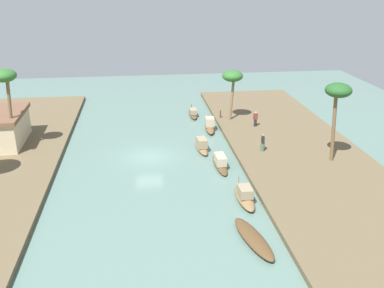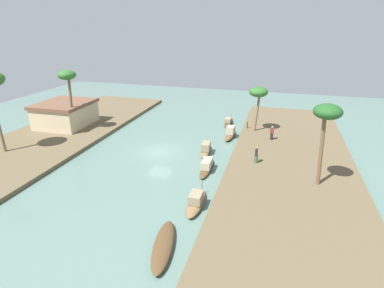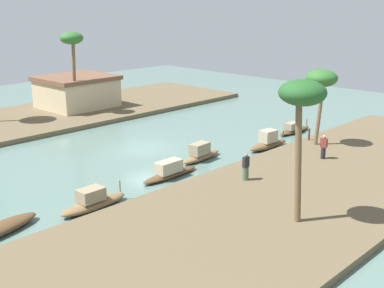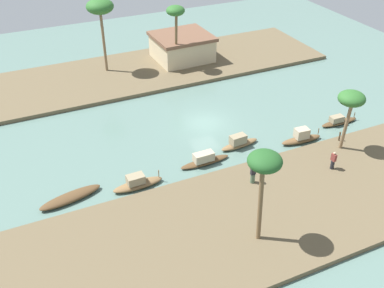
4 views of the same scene
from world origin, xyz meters
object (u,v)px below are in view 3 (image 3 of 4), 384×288
(sampan_foreground, at_px, (201,154))
(riverside_building, at_px, (77,91))
(palm_tree_left_near, at_px, (302,99))
(palm_tree_right_tall, at_px, (72,43))
(person_by_mooring, at_px, (246,169))
(mooring_post, at_px, (309,135))
(palm_tree_left_far, at_px, (322,80))
(sampan_downstream_large, at_px, (294,129))
(person_on_near_bank, at_px, (324,147))
(sampan_near_left_bank, at_px, (93,202))
(sampan_with_tall_canopy, at_px, (170,171))
(sampan_midstream, at_px, (268,142))

(sampan_foreground, relative_size, riverside_building, 0.55)
(palm_tree_left_near, bearing_deg, palm_tree_right_tall, 77.85)
(person_by_mooring, xyz_separation_m, palm_tree_right_tall, (3.15, 22.33, 5.77))
(palm_tree_left_near, xyz_separation_m, palm_tree_right_tall, (5.93, 27.52, 0.55))
(palm_tree_left_near, xyz_separation_m, riverside_building, (7.75, 30.02, -4.37))
(person_by_mooring, relative_size, riverside_building, 0.24)
(mooring_post, bearing_deg, palm_tree_left_far, -120.91)
(sampan_downstream_large, distance_m, palm_tree_left_near, 19.16)
(person_on_near_bank, relative_size, palm_tree_left_far, 0.29)
(sampan_foreground, height_order, mooring_post, mooring_post)
(palm_tree_left_near, height_order, riverside_building, palm_tree_left_near)
(person_by_mooring, height_order, riverside_building, riverside_building)
(person_on_near_bank, distance_m, palm_tree_left_far, 5.18)
(person_by_mooring, height_order, palm_tree_right_tall, palm_tree_right_tall)
(person_on_near_bank, bearing_deg, sampan_near_left_bank, -111.50)
(palm_tree_left_near, distance_m, riverside_building, 31.31)
(sampan_with_tall_canopy, bearing_deg, palm_tree_left_far, -17.29)
(sampan_near_left_bank, relative_size, person_by_mooring, 2.50)
(person_on_near_bank, relative_size, riverside_building, 0.23)
(sampan_foreground, xyz_separation_m, riverside_building, (3.13, 19.51, 1.49))
(person_by_mooring, xyz_separation_m, mooring_post, (10.14, 1.96, -0.27))
(sampan_foreground, height_order, person_by_mooring, person_by_mooring)
(sampan_with_tall_canopy, height_order, palm_tree_right_tall, palm_tree_right_tall)
(sampan_midstream, height_order, sampan_near_left_bank, sampan_midstream)
(sampan_midstream, relative_size, mooring_post, 4.64)
(sampan_near_left_bank, bearing_deg, sampan_foreground, 8.56)
(sampan_midstream, relative_size, palm_tree_right_tall, 0.54)
(sampan_foreground, distance_m, palm_tree_left_far, 10.00)
(sampan_with_tall_canopy, relative_size, palm_tree_left_far, 0.81)
(palm_tree_left_near, bearing_deg, mooring_post, 28.96)
(riverside_building, bearing_deg, sampan_with_tall_canopy, -110.15)
(sampan_with_tall_canopy, relative_size, palm_tree_left_near, 0.66)
(palm_tree_right_tall, bearing_deg, sampan_foreground, -94.39)
(person_by_mooring, relative_size, palm_tree_left_far, 0.30)
(sampan_with_tall_canopy, bearing_deg, person_by_mooring, -65.11)
(sampan_with_tall_canopy, bearing_deg, palm_tree_left_near, -95.08)
(sampan_with_tall_canopy, distance_m, palm_tree_left_far, 12.94)
(sampan_downstream_large, distance_m, mooring_post, 3.68)
(sampan_midstream, distance_m, sampan_near_left_bank, 15.51)
(sampan_midstream, xyz_separation_m, palm_tree_left_far, (2.18, -2.77, 4.62))
(sampan_with_tall_canopy, bearing_deg, sampan_near_left_bank, -174.81)
(mooring_post, distance_m, riverside_building, 23.48)
(sampan_with_tall_canopy, distance_m, person_by_mooring, 4.81)
(palm_tree_left_near, relative_size, palm_tree_right_tall, 0.91)
(mooring_post, height_order, palm_tree_right_tall, palm_tree_right_tall)
(sampan_with_tall_canopy, xyz_separation_m, sampan_midstream, (9.37, -0.66, 0.08))
(sampan_midstream, height_order, riverside_building, riverside_building)
(riverside_building, bearing_deg, palm_tree_right_tall, -127.25)
(sampan_midstream, relative_size, palm_tree_left_far, 0.73)
(mooring_post, distance_m, palm_tree_left_far, 4.46)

